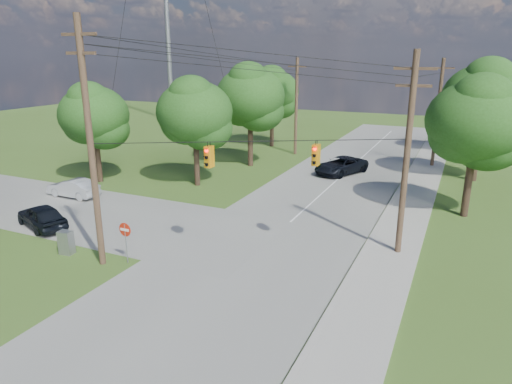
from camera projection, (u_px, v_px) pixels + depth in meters
The scene contains 21 objects.
ground at pixel (173, 285), 21.12m from camera, with size 140.00×140.00×0.00m, color #3A591D.
main_road at pixel (258, 252), 24.65m from camera, with size 10.00×100.00×0.03m, color gray.
sidewalk_east at pixel (384, 275), 21.95m from camera, with size 2.60×100.00×0.12m, color #9C9A92.
pole_sw at pixel (90, 143), 21.52m from camera, with size 2.00×0.32×12.00m.
pole_ne at pixel (407, 153), 22.92m from camera, with size 2.00×0.32×10.50m.
pole_north_e at pixel (438, 112), 42.14m from camera, with size 2.00×0.32×10.00m.
pole_north_w at pixel (296, 106), 47.73m from camera, with size 2.00×0.32×10.00m.
power_lines at pixel (295, 73), 27.91m from camera, with size 13.93×29.62×4.93m.
traffic_signals at pixel (263, 155), 22.36m from camera, with size 4.91×3.27×1.05m.
tree_w_near at pixel (195, 112), 35.66m from camera, with size 6.00×6.00×8.40m.
tree_w_mid at pixel (250, 96), 42.03m from camera, with size 6.40×6.40×9.22m.
tree_w_far at pixel (272, 92), 51.62m from camera, with size 6.00×6.00×8.73m.
tree_e_near at pixel (477, 121), 28.41m from camera, with size 6.20×6.20×8.81m.
tree_e_mid at pixel (484, 98), 36.71m from camera, with size 6.60×6.60×9.64m.
tree_e_far at pixel (471, 98), 47.83m from camera, with size 5.80×5.80×8.32m.
tree_cross_n at pixel (94, 115), 36.80m from camera, with size 5.60×5.60×7.91m.
car_cross_dark at pixel (42, 216), 27.85m from camera, with size 1.76×4.37×1.49m, color black.
car_cross_silver at pixel (73, 188), 33.99m from camera, with size 1.46×4.18×1.38m, color silver.
car_main_north at pixel (341, 165), 40.63m from camera, with size 2.49×5.40×1.50m, color black.
control_cabinet at pixel (66, 243), 24.26m from camera, with size 0.71×0.52×1.29m, color gray.
do_not_enter_sign at pixel (125, 234), 22.93m from camera, with size 0.73×0.08×2.18m.
Camera 1 is at (11.44, -15.62, 10.21)m, focal length 32.00 mm.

